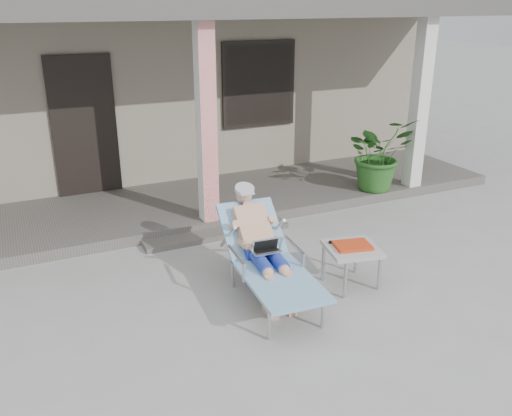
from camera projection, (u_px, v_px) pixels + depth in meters
name	position (u px, v px, depth m)	size (l,w,h in m)	color
ground	(280.00, 301.00, 5.72)	(60.00, 60.00, 0.00)	#9E9E99
house	(131.00, 72.00, 10.63)	(10.40, 5.40, 3.30)	gray
porch_deck	(190.00, 204.00, 8.23)	(10.00, 2.00, 0.15)	#605B56
porch_overhang	(183.00, 15.00, 7.22)	(10.00, 2.30, 2.85)	silver
porch_step	(218.00, 234.00, 7.27)	(2.00, 0.30, 0.07)	#605B56
lounger	(264.00, 234.00, 5.64)	(0.77, 1.78, 1.13)	#B7B7BC
side_table	(352.00, 251.00, 5.91)	(0.65, 0.65, 0.50)	#A6A6A1
potted_palm	(378.00, 154.00, 8.49)	(1.04, 0.90, 1.16)	#26591E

